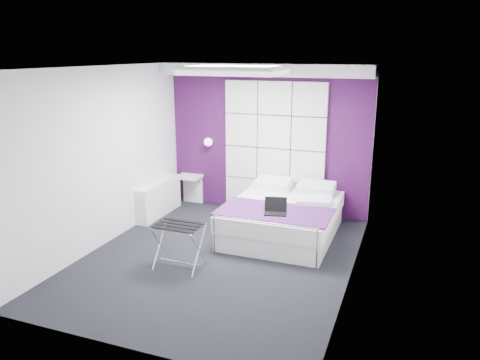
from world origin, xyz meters
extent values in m
plane|color=black|center=(0.00, 0.00, 0.00)|extent=(4.40, 4.40, 0.00)
plane|color=white|center=(0.00, 0.00, 2.60)|extent=(4.40, 4.40, 0.00)
plane|color=silver|center=(0.00, 2.20, 1.30)|extent=(3.60, 0.00, 3.60)
plane|color=silver|center=(-1.80, 0.00, 1.30)|extent=(0.00, 4.40, 4.40)
plane|color=silver|center=(1.80, 0.00, 1.30)|extent=(0.00, 4.40, 4.40)
cube|color=#390D3B|center=(0.00, 2.19, 1.30)|extent=(3.58, 0.02, 2.58)
cube|color=white|center=(0.00, 1.95, 2.50)|extent=(3.58, 0.50, 0.20)
sphere|color=white|center=(-1.05, 2.06, 1.22)|extent=(0.15, 0.15, 0.15)
cube|color=white|center=(-1.69, 1.30, 0.30)|extent=(0.22, 1.20, 0.60)
cube|color=white|center=(0.61, 1.14, 0.14)|extent=(1.54, 1.92, 0.29)
cube|color=white|center=(0.61, 1.14, 0.41)|extent=(1.58, 1.96, 0.24)
cube|color=#3C144B|center=(0.61, 0.66, 0.54)|extent=(1.64, 0.86, 0.03)
cube|color=white|center=(-1.45, 2.02, 0.54)|extent=(0.44, 0.34, 0.05)
cube|color=black|center=(-0.38, -0.42, 0.59)|extent=(0.60, 0.44, 0.01)
cube|color=black|center=(0.66, 0.54, 0.57)|extent=(0.32, 0.22, 0.02)
cube|color=black|center=(0.66, 0.65, 0.68)|extent=(0.32, 0.01, 0.21)
camera|label=1|loc=(2.41, -5.51, 2.79)|focal=35.00mm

